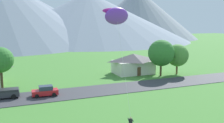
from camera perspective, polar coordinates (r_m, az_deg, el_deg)
The scene contains 11 objects.
road_strip at distance 44.02m, azimuth -9.20°, elevation -7.13°, with size 160.00×7.25×0.08m, color #38383D.
mountain_east_ridge at distance 167.35m, azimuth -5.30°, elevation 10.10°, with size 129.49×129.49×31.07m, color gray.
mountain_west_ridge at distance 191.69m, azimuth -19.45°, elevation 9.88°, with size 120.84×120.84×33.69m, color gray.
mountain_far_west_ridge at distance 191.41m, azimuth 5.69°, elevation 10.76°, with size 88.23×88.23×36.47m, color #8E939E.
house_left_center at distance 59.89m, azimuth 4.79°, elevation -0.39°, with size 9.59×6.65×4.74m.
tree_near_left at distance 48.96m, azimuth -23.99°, elevation 0.32°, with size 4.58×4.58×7.77m.
tree_center at distance 57.55m, azimuth 11.12°, elevation 1.90°, with size 5.94×5.94×8.22m.
tree_right_of_center at distance 60.48m, azimuth 14.61°, elevation 1.37°, with size 5.19×5.19×7.07m.
parked_car_red_mid_east at distance 43.15m, azimuth -14.93°, elevation -6.51°, with size 4.27×2.22×1.68m.
pickup_truck_charcoal_west_side at distance 43.97m, azimuth -23.87°, elevation -6.44°, with size 5.27×2.46×1.99m.
kite_flyer_with_kite at distance 31.90m, azimuth 1.07°, elevation 10.14°, with size 3.93×6.82×14.07m.
Camera 1 is at (-9.34, -13.06, 12.17)m, focal length 40.28 mm.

